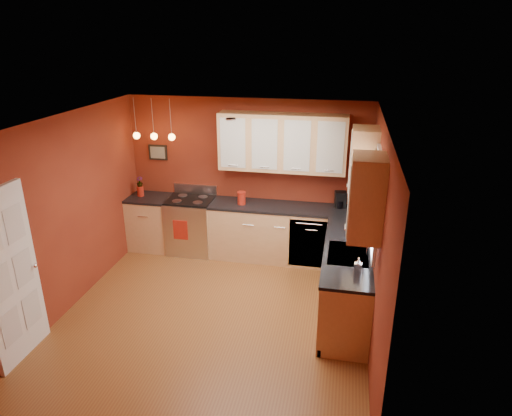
% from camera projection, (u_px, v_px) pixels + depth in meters
% --- Properties ---
extents(floor, '(4.20, 4.20, 0.00)m').
position_uv_depth(floor, '(215.00, 314.00, 6.15)').
color(floor, brown).
rests_on(floor, ground).
extents(ceiling, '(4.00, 4.20, 0.02)m').
position_uv_depth(ceiling, '(207.00, 122.00, 5.21)').
color(ceiling, silver).
rests_on(ceiling, wall_back).
extents(wall_back, '(4.00, 0.02, 2.60)m').
position_uv_depth(wall_back, '(247.00, 177.00, 7.60)').
color(wall_back, maroon).
rests_on(wall_back, floor).
extents(wall_front, '(4.00, 0.02, 2.60)m').
position_uv_depth(wall_front, '(139.00, 326.00, 3.76)').
color(wall_front, maroon).
rests_on(wall_front, floor).
extents(wall_left, '(0.02, 4.20, 2.60)m').
position_uv_depth(wall_left, '(67.00, 214.00, 6.05)').
color(wall_left, maroon).
rests_on(wall_left, floor).
extents(wall_right, '(0.02, 4.20, 2.60)m').
position_uv_depth(wall_right, '(376.00, 240.00, 5.32)').
color(wall_right, maroon).
rests_on(wall_right, floor).
extents(base_cabinets_back_left, '(0.70, 0.60, 0.90)m').
position_uv_depth(base_cabinets_back_left, '(152.00, 223.00, 7.94)').
color(base_cabinets_back_left, tan).
rests_on(base_cabinets_back_left, floor).
extents(base_cabinets_back_right, '(2.54, 0.60, 0.90)m').
position_uv_depth(base_cabinets_back_right, '(287.00, 234.00, 7.50)').
color(base_cabinets_back_right, tan).
rests_on(base_cabinets_back_right, floor).
extents(base_cabinets_right, '(0.60, 2.10, 0.90)m').
position_uv_depth(base_cabinets_right, '(346.00, 281.00, 6.09)').
color(base_cabinets_right, tan).
rests_on(base_cabinets_right, floor).
extents(counter_back_left, '(0.70, 0.62, 0.04)m').
position_uv_depth(counter_back_left, '(149.00, 198.00, 7.77)').
color(counter_back_left, black).
rests_on(counter_back_left, base_cabinets_back_left).
extents(counter_back_right, '(2.54, 0.62, 0.04)m').
position_uv_depth(counter_back_right, '(288.00, 208.00, 7.33)').
color(counter_back_right, black).
rests_on(counter_back_right, base_cabinets_back_right).
extents(counter_right, '(0.62, 2.10, 0.04)m').
position_uv_depth(counter_right, '(348.00, 250.00, 5.92)').
color(counter_right, black).
rests_on(counter_right, base_cabinets_right).
extents(gas_range, '(0.76, 0.64, 1.11)m').
position_uv_depth(gas_range, '(191.00, 225.00, 7.80)').
color(gas_range, silver).
rests_on(gas_range, floor).
extents(dishwasher_front, '(0.60, 0.02, 0.80)m').
position_uv_depth(dishwasher_front, '(308.00, 244.00, 7.17)').
color(dishwasher_front, silver).
rests_on(dishwasher_front, base_cabinets_back_right).
extents(sink, '(0.50, 0.70, 0.33)m').
position_uv_depth(sink, '(348.00, 255.00, 5.79)').
color(sink, gray).
rests_on(sink, counter_right).
extents(window, '(0.06, 1.02, 1.22)m').
position_uv_depth(window, '(376.00, 200.00, 5.46)').
color(window, white).
rests_on(window, wall_right).
extents(door_left_wall, '(0.12, 0.82, 2.05)m').
position_uv_depth(door_left_wall, '(10.00, 277.00, 5.05)').
color(door_left_wall, white).
rests_on(door_left_wall, floor).
extents(upper_cabinets_back, '(2.00, 0.35, 0.90)m').
position_uv_depth(upper_cabinets_back, '(282.00, 143.00, 7.10)').
color(upper_cabinets_back, tan).
rests_on(upper_cabinets_back, wall_back).
extents(upper_cabinets_right, '(0.35, 1.95, 0.90)m').
position_uv_depth(upper_cabinets_right, '(365.00, 177.00, 5.41)').
color(upper_cabinets_right, tan).
rests_on(upper_cabinets_right, wall_right).
extents(wall_picture, '(0.32, 0.03, 0.26)m').
position_uv_depth(wall_picture, '(158.00, 152.00, 7.74)').
color(wall_picture, black).
rests_on(wall_picture, wall_back).
extents(pendant_lights, '(0.71, 0.11, 0.66)m').
position_uv_depth(pendant_lights, '(154.00, 136.00, 7.29)').
color(pendant_lights, gray).
rests_on(pendant_lights, ceiling).
extents(red_canister, '(0.14, 0.14, 0.21)m').
position_uv_depth(red_canister, '(242.00, 198.00, 7.40)').
color(red_canister, '#A81F12').
rests_on(red_canister, counter_back_right).
extents(red_vase, '(0.11, 0.11, 0.17)m').
position_uv_depth(red_vase, '(140.00, 191.00, 7.77)').
color(red_vase, '#A81F12').
rests_on(red_vase, counter_back_left).
extents(flowers, '(0.13, 0.13, 0.19)m').
position_uv_depth(flowers, '(140.00, 182.00, 7.71)').
color(flowers, '#A81F12').
rests_on(flowers, red_vase).
extents(coffee_maker, '(0.20, 0.19, 0.26)m').
position_uv_depth(coffee_maker, '(340.00, 200.00, 7.26)').
color(coffee_maker, black).
rests_on(coffee_maker, counter_back_right).
extents(soap_pump, '(0.10, 0.10, 0.19)m').
position_uv_depth(soap_pump, '(358.00, 266.00, 5.28)').
color(soap_pump, white).
rests_on(soap_pump, counter_right).
extents(dish_towel, '(0.24, 0.02, 0.33)m').
position_uv_depth(dish_towel, '(180.00, 230.00, 7.49)').
color(dish_towel, '#A81F12').
rests_on(dish_towel, gas_range).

